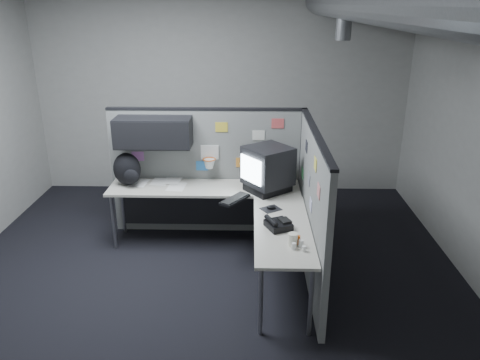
{
  "coord_description": "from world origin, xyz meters",
  "views": [
    {
      "loc": [
        0.47,
        -4.25,
        2.81
      ],
      "look_at": [
        0.35,
        0.35,
        1.06
      ],
      "focal_mm": 35.0,
      "sensor_mm": 36.0,
      "label": 1
    }
  ],
  "objects_px": {
    "keyboard": "(235,199)",
    "phone": "(278,224)",
    "desk": "(223,205)",
    "backpack": "(127,170)",
    "monitor": "(268,169)"
  },
  "relations": [
    {
      "from": "backpack",
      "to": "phone",
      "type": "bearing_deg",
      "value": -45.39
    },
    {
      "from": "monitor",
      "to": "keyboard",
      "type": "bearing_deg",
      "value": -132.59
    },
    {
      "from": "desk",
      "to": "backpack",
      "type": "distance_m",
      "value": 1.26
    },
    {
      "from": "backpack",
      "to": "monitor",
      "type": "bearing_deg",
      "value": -17.62
    },
    {
      "from": "desk",
      "to": "keyboard",
      "type": "height_order",
      "value": "keyboard"
    },
    {
      "from": "monitor",
      "to": "keyboard",
      "type": "relative_size",
      "value": 1.55
    },
    {
      "from": "keyboard",
      "to": "phone",
      "type": "bearing_deg",
      "value": -67.38
    },
    {
      "from": "keyboard",
      "to": "backpack",
      "type": "height_order",
      "value": "backpack"
    },
    {
      "from": "phone",
      "to": "backpack",
      "type": "bearing_deg",
      "value": 132.98
    },
    {
      "from": "monitor",
      "to": "keyboard",
      "type": "height_order",
      "value": "monitor"
    },
    {
      "from": "desk",
      "to": "backpack",
      "type": "height_order",
      "value": "backpack"
    },
    {
      "from": "keyboard",
      "to": "backpack",
      "type": "relative_size",
      "value": 1.04
    },
    {
      "from": "phone",
      "to": "backpack",
      "type": "distance_m",
      "value": 2.09
    },
    {
      "from": "phone",
      "to": "keyboard",
      "type": "bearing_deg",
      "value": 109.2
    },
    {
      "from": "monitor",
      "to": "backpack",
      "type": "relative_size",
      "value": 1.61
    }
  ]
}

